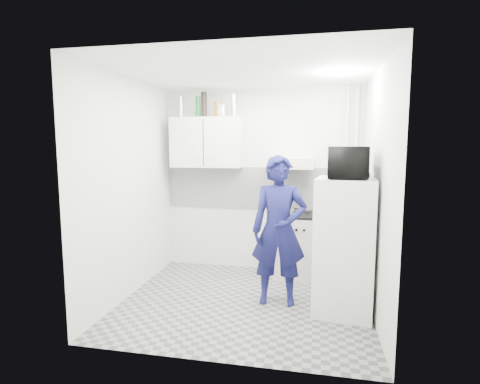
# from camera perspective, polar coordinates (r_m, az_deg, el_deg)

# --- Properties ---
(floor) EXTENTS (2.80, 2.80, 0.00)m
(floor) POSITION_cam_1_polar(r_m,az_deg,el_deg) (4.54, 0.69, -16.38)
(floor) COLOR gray
(floor) RESTS_ON ground
(ceiling) EXTENTS (2.80, 2.80, 0.00)m
(ceiling) POSITION_cam_1_polar(r_m,az_deg,el_deg) (4.24, 0.75, 17.88)
(ceiling) COLOR white
(ceiling) RESTS_ON wall_back
(wall_back) EXTENTS (2.80, 0.00, 2.80)m
(wall_back) POSITION_cam_1_polar(r_m,az_deg,el_deg) (5.42, 3.17, 1.71)
(wall_back) COLOR silver
(wall_back) RESTS_ON floor
(wall_left) EXTENTS (0.00, 2.60, 2.60)m
(wall_left) POSITION_cam_1_polar(r_m,az_deg,el_deg) (4.66, -16.46, 0.55)
(wall_left) COLOR silver
(wall_left) RESTS_ON floor
(wall_right) EXTENTS (0.00, 2.60, 2.60)m
(wall_right) POSITION_cam_1_polar(r_m,az_deg,el_deg) (4.17, 19.99, -0.32)
(wall_right) COLOR silver
(wall_right) RESTS_ON floor
(person) EXTENTS (0.65, 0.46, 1.70)m
(person) POSITION_cam_1_polar(r_m,az_deg,el_deg) (4.29, 5.96, -5.83)
(person) COLOR #111241
(person) RESTS_ON floor
(stove) EXTENTS (0.53, 0.53, 0.84)m
(stove) POSITION_cam_1_polar(r_m,az_deg,el_deg) (5.28, 8.12, -8.19)
(stove) COLOR silver
(stove) RESTS_ON floor
(fridge) EXTENTS (0.68, 0.68, 1.47)m
(fridge) POSITION_cam_1_polar(r_m,az_deg,el_deg) (4.20, 15.66, -7.96)
(fridge) COLOR white
(fridge) RESTS_ON floor
(stove_top) EXTENTS (0.51, 0.51, 0.03)m
(stove_top) POSITION_cam_1_polar(r_m,az_deg,el_deg) (5.18, 8.20, -3.53)
(stove_top) COLOR black
(stove_top) RESTS_ON stove
(saucepan) EXTENTS (0.19, 0.19, 0.11)m
(saucepan) POSITION_cam_1_polar(r_m,az_deg,el_deg) (5.13, 7.21, -2.83)
(saucepan) COLOR silver
(saucepan) RESTS_ON stove_top
(microwave) EXTENTS (0.60, 0.41, 0.33)m
(microwave) POSITION_cam_1_polar(r_m,az_deg,el_deg) (4.07, 16.08, 4.37)
(microwave) COLOR black
(microwave) RESTS_ON fridge
(bottle_a) EXTENTS (0.07, 0.07, 0.31)m
(bottle_a) POSITION_cam_1_polar(r_m,az_deg,el_deg) (5.53, -9.04, 12.67)
(bottle_a) COLOR silver
(bottle_a) RESTS_ON upper_cabinet
(bottle_c) EXTENTS (0.07, 0.07, 0.30)m
(bottle_c) POSITION_cam_1_polar(r_m,az_deg,el_deg) (5.45, -6.40, 12.75)
(bottle_c) COLOR #144C1E
(bottle_c) RESTS_ON upper_cabinet
(bottle_d) EXTENTS (0.08, 0.08, 0.35)m
(bottle_d) POSITION_cam_1_polar(r_m,az_deg,el_deg) (5.42, -5.50, 13.09)
(bottle_d) COLOR black
(bottle_d) RESTS_ON upper_cabinet
(canister_a) EXTENTS (0.09, 0.09, 0.22)m
(canister_a) POSITION_cam_1_polar(r_m,az_deg,el_deg) (5.36, -3.44, 12.44)
(canister_a) COLOR brown
(canister_a) RESTS_ON upper_cabinet
(canister_b) EXTENTS (0.09, 0.09, 0.18)m
(canister_b) POSITION_cam_1_polar(r_m,az_deg,el_deg) (5.35, -2.76, 12.25)
(canister_b) COLOR #B2B7BC
(canister_b) RESTS_ON upper_cabinet
(bottle_e) EXTENTS (0.08, 0.08, 0.31)m
(bottle_e) POSITION_cam_1_polar(r_m,az_deg,el_deg) (5.31, -0.98, 13.02)
(bottle_e) COLOR silver
(bottle_e) RESTS_ON upper_cabinet
(upper_cabinet) EXTENTS (1.00, 0.35, 0.70)m
(upper_cabinet) POSITION_cam_1_polar(r_m,az_deg,el_deg) (5.38, -5.05, 7.52)
(upper_cabinet) COLOR white
(upper_cabinet) RESTS_ON wall_back
(range_hood) EXTENTS (0.60, 0.50, 0.14)m
(range_hood) POSITION_cam_1_polar(r_m,az_deg,el_deg) (5.10, 7.81, 4.37)
(range_hood) COLOR silver
(range_hood) RESTS_ON wall_back
(backsplash) EXTENTS (2.74, 0.03, 0.60)m
(backsplash) POSITION_cam_1_polar(r_m,az_deg,el_deg) (5.41, 3.14, 0.64)
(backsplash) COLOR white
(backsplash) RESTS_ON wall_back
(pipe_a) EXTENTS (0.05, 0.05, 2.60)m
(pipe_a) POSITION_cam_1_polar(r_m,az_deg,el_deg) (5.31, 17.07, 1.30)
(pipe_a) COLOR silver
(pipe_a) RESTS_ON floor
(pipe_b) EXTENTS (0.04, 0.04, 2.60)m
(pipe_b) POSITION_cam_1_polar(r_m,az_deg,el_deg) (5.30, 15.78, 1.33)
(pipe_b) COLOR silver
(pipe_b) RESTS_ON floor
(ceiling_spot_fixture) EXTENTS (0.10, 0.10, 0.02)m
(ceiling_spot_fixture) POSITION_cam_1_polar(r_m,az_deg,el_deg) (4.36, 14.89, 16.94)
(ceiling_spot_fixture) COLOR white
(ceiling_spot_fixture) RESTS_ON ceiling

